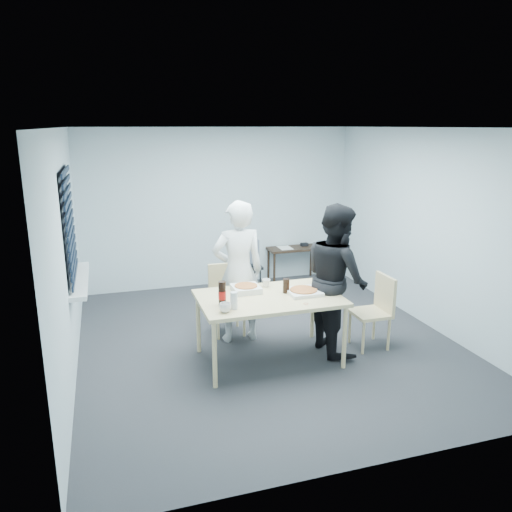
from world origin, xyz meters
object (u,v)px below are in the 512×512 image
object	(u,v)px
side_table	(293,252)
mug_b	(266,283)
person_white	(238,272)
soda_bottle	(222,294)
person_black	(336,278)
chair_far	(226,293)
chair_right	(377,306)
backpack	(249,253)
mug_a	(225,308)
stool	(249,272)
dining_table	(269,301)

from	to	relation	value
side_table	mug_b	xyz separation A→B (m)	(-1.30, -2.42, 0.31)
mug_b	person_white	bearing A→B (deg)	129.37
soda_bottle	person_white	bearing A→B (deg)	63.53
person_black	side_table	xyz separation A→B (m)	(0.53, 2.71, -0.38)
chair_far	soda_bottle	xyz separation A→B (m)	(-0.31, -1.09, 0.39)
chair_right	person_white	distance (m)	1.73
chair_far	backpack	world-z (taller)	backpack
person_white	mug_a	xyz separation A→B (m)	(-0.41, -0.98, -0.07)
side_table	mug_b	distance (m)	2.77
stool	mug_a	size ratio (longest dim) A/B	4.12
dining_table	stool	bearing A→B (deg)	79.45
chair_far	backpack	size ratio (longest dim) A/B	2.17
dining_table	chair_right	world-z (taller)	chair_right
chair_right	backpack	bearing A→B (deg)	113.46
soda_bottle	stool	bearing A→B (deg)	67.15
chair_right	person_black	bearing A→B (deg)	170.98
dining_table	side_table	size ratio (longest dim) A/B	1.79
chair_right	dining_table	bearing A→B (deg)	178.92
mug_a	dining_table	bearing A→B (deg)	29.08
side_table	backpack	xyz separation A→B (m)	(-0.97, -0.59, 0.20)
side_table	stool	size ratio (longest dim) A/B	1.74
mug_b	soda_bottle	xyz separation A→B (m)	(-0.64, -0.46, 0.08)
backpack	person_black	bearing A→B (deg)	-84.16
person_white	stool	world-z (taller)	person_white
person_white	person_black	world-z (taller)	same
side_table	mug_a	xyz separation A→B (m)	(-1.96, -3.09, 0.31)
chair_far	mug_b	size ratio (longest dim) A/B	8.90
chair_far	mug_a	size ratio (longest dim) A/B	7.24
chair_far	side_table	bearing A→B (deg)	47.59
person_white	backpack	size ratio (longest dim) A/B	4.32
mug_a	chair_far	bearing A→B (deg)	75.89
chair_right	stool	world-z (taller)	chair_right
chair_far	backpack	bearing A→B (deg)	61.04
side_table	dining_table	bearing A→B (deg)	-116.50
person_black	backpack	distance (m)	2.17
dining_table	mug_b	world-z (taller)	mug_b
dining_table	stool	xyz separation A→B (m)	(0.41, 2.19, -0.31)
person_white	chair_far	bearing A→B (deg)	-75.85
mug_a	soda_bottle	size ratio (longest dim) A/B	0.46
backpack	side_table	bearing A→B (deg)	25.25
dining_table	stool	world-z (taller)	dining_table
stool	backpack	world-z (taller)	backpack
mug_a	mug_b	distance (m)	0.94
dining_table	person_black	distance (m)	0.87
chair_right	soda_bottle	distance (m)	1.97
dining_table	chair_far	distance (m)	1.03
dining_table	side_table	xyz separation A→B (m)	(1.38, 2.77, -0.20)
chair_right	person_black	world-z (taller)	person_black
person_black	side_table	bearing A→B (deg)	-11.03
dining_table	chair_right	distance (m)	1.38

